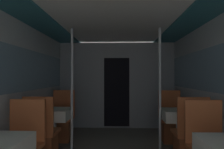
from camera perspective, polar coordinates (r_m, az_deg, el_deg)
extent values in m
cube|color=silver|center=(3.43, -24.84, -4.21)|extent=(0.05, 6.71, 2.15)
cube|color=#7A9EB7|center=(3.42, -24.64, 1.30)|extent=(0.03, 6.17, 0.69)
cube|color=silver|center=(3.38, 26.71, -4.26)|extent=(0.05, 6.71, 2.15)
cube|color=#7A9EB7|center=(3.37, 26.51, 1.33)|extent=(0.03, 6.17, 0.69)
cube|color=white|center=(3.19, 0.71, 15.92)|extent=(2.95, 6.71, 0.04)
cube|color=#2D707F|center=(3.43, -20.68, 14.19)|extent=(0.53, 6.44, 0.03)
cube|color=#2D707F|center=(3.38, 22.42, 14.39)|extent=(0.53, 6.44, 0.03)
cube|color=gray|center=(5.56, 1.24, -2.79)|extent=(2.90, 0.08, 2.15)
cube|color=black|center=(5.52, 1.23, -4.60)|extent=(0.64, 0.01, 1.72)
cube|color=#C66033|center=(2.94, -22.84, -17.41)|extent=(0.45, 0.45, 0.05)
cube|color=#C66033|center=(3.05, -21.18, -11.08)|extent=(0.45, 0.04, 0.54)
cylinder|color=#4C4C51|center=(4.23, -15.08, -18.29)|extent=(0.37, 0.37, 0.01)
cylinder|color=#B7B7BC|center=(4.14, -15.07, -13.69)|extent=(0.10, 0.10, 0.68)
cube|color=#93704C|center=(4.07, -15.06, -8.89)|extent=(0.54, 0.54, 0.02)
cube|color=white|center=(4.08, -15.06, -9.98)|extent=(0.58, 0.58, 0.19)
cube|color=brown|center=(3.68, -17.64, -17.71)|extent=(0.38, 0.38, 0.42)
cube|color=#C66033|center=(3.62, -17.63, -14.15)|extent=(0.45, 0.45, 0.05)
cube|color=#C66033|center=(3.37, -18.80, -10.06)|extent=(0.45, 0.04, 0.54)
cube|color=brown|center=(4.67, -13.09, -13.97)|extent=(0.38, 0.38, 0.42)
cube|color=#C66033|center=(4.62, -13.08, -11.13)|extent=(0.45, 0.45, 0.05)
cube|color=#C66033|center=(4.78, -12.43, -7.22)|extent=(0.45, 0.04, 0.54)
cylinder|color=silver|center=(3.95, -10.44, -3.75)|extent=(0.05, 0.05, 2.15)
cube|color=#C66033|center=(3.00, 22.71, -11.24)|extent=(0.45, 0.04, 0.54)
cylinder|color=#B7B7BC|center=(4.10, 17.12, -13.79)|extent=(0.10, 0.10, 0.68)
cube|color=#93704C|center=(4.04, 17.11, -8.95)|extent=(0.54, 0.54, 0.02)
cube|color=white|center=(4.05, 17.11, -10.06)|extent=(0.58, 0.58, 0.19)
cube|color=brown|center=(3.64, 19.47, -17.90)|extent=(0.38, 0.38, 0.42)
cube|color=#C66033|center=(3.58, 19.46, -14.29)|extent=(0.45, 0.45, 0.05)
cube|color=#C66033|center=(3.33, 20.53, -10.18)|extent=(0.45, 0.04, 0.54)
cube|color=brown|center=(4.64, 15.32, -14.05)|extent=(0.38, 0.38, 0.42)
cube|color=#C66033|center=(4.59, 15.32, -11.19)|extent=(0.45, 0.45, 0.05)
cube|color=#C66033|center=(4.75, 14.73, -7.26)|extent=(0.45, 0.04, 0.54)
cylinder|color=silver|center=(3.92, 12.42, -3.76)|extent=(0.05, 0.05, 2.15)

